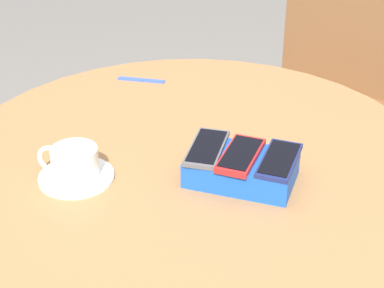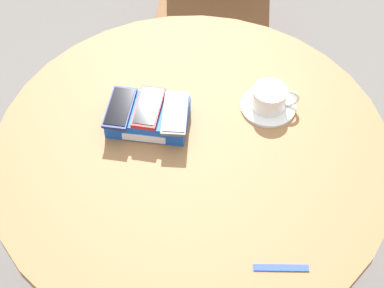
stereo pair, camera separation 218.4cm
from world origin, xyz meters
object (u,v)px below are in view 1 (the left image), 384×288
saucer (76,177)px  coffee_cup (73,162)px  round_table (192,201)px  chair_far_side (325,103)px  phone_box (241,169)px  phone_red (241,155)px  lanyard_strap (141,80)px  phone_navy (279,160)px  phone_gray (207,148)px

saucer → coffee_cup: bearing=-11.4°
round_table → chair_far_side: chair_far_side is taller
phone_box → chair_far_side: size_ratio=0.26×
phone_red → lanyard_strap: phone_red is taller
round_table → phone_red: size_ratio=6.81×
phone_navy → phone_gray: bearing=-15.4°
phone_box → lanyard_strap: bearing=-61.2°
coffee_cup → lanyard_strap: 0.47m
phone_red → lanyard_strap: 0.52m
phone_navy → phone_gray: size_ratio=1.00×
round_table → phone_red: (-0.10, 0.10, 0.18)m
round_table → lanyard_strap: 0.40m
phone_gray → round_table: bearing=-66.7°
phone_navy → chair_far_side: (-0.23, -0.93, -0.33)m
phone_box → phone_gray: bearing=-18.9°
round_table → coffee_cup: bearing=26.6°
saucer → chair_far_side: bearing=-123.8°
round_table → phone_navy: phone_navy is taller
phone_box → phone_navy: (-0.07, 0.01, 0.03)m
phone_gray → saucer: (0.25, 0.04, -0.05)m
round_table → chair_far_side: 0.92m
lanyard_strap → saucer: bearing=81.5°
phone_red → saucer: (0.31, 0.01, -0.05)m
chair_far_side → phone_box: bearing=71.6°
round_table → phone_navy: 0.27m
phone_box → chair_far_side: chair_far_side is taller
saucer → chair_far_side: size_ratio=0.17×
round_table → phone_gray: 0.20m
phone_red → lanyard_strap: bearing=-61.7°
phone_gray → phone_red: bearing=157.6°
coffee_cup → lanyard_strap: bearing=-98.9°
round_table → saucer: bearing=27.0°
coffee_cup → saucer: bearing=168.6°
phone_box → coffee_cup: coffee_cup is taller
lanyard_strap → coffee_cup: bearing=81.1°
phone_red → chair_far_side: 1.02m
phone_box → phone_gray: 0.08m
round_table → phone_navy: bearing=146.2°
phone_red → coffee_cup: 0.32m
phone_red → saucer: size_ratio=1.02×
lanyard_strap → phone_navy: bearing=124.2°
phone_box → phone_red: size_ratio=1.54×
saucer → coffee_cup: size_ratio=1.19×
phone_gray → lanyard_strap: phone_gray is taller
saucer → coffee_cup: 0.03m
round_table → phone_gray: (-0.03, 0.08, 0.18)m
coffee_cup → round_table: bearing=-153.4°
phone_red → lanyard_strap: (0.24, -0.45, -0.06)m
saucer → chair_far_side: (-0.62, -0.93, -0.28)m
saucer → lanyard_strap: 0.47m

